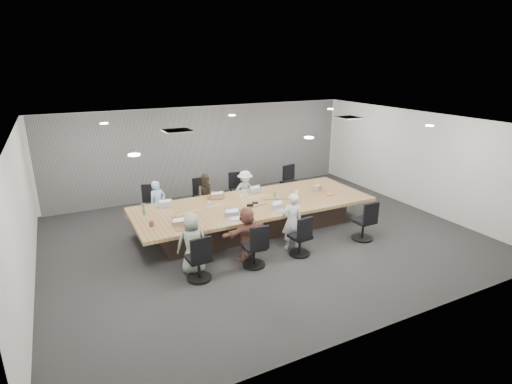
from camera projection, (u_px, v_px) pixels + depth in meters
name	position (u px, v px, depth m)	size (l,w,h in m)	color
floor	(263.00, 237.00, 9.85)	(10.00, 8.00, 0.00)	#2B2B2D
ceiling	(264.00, 123.00, 8.97)	(10.00, 8.00, 0.00)	white
wall_back	(205.00, 150.00, 12.80)	(10.00, 2.80, 0.00)	silver
wall_front	(387.00, 251.00, 6.02)	(10.00, 2.80, 0.00)	silver
wall_left	(21.00, 219.00, 7.27)	(8.00, 2.80, 0.00)	silver
wall_right	(416.00, 160.00, 11.55)	(8.00, 2.80, 0.00)	silver
curtain	(206.00, 151.00, 12.73)	(9.80, 0.04, 2.80)	slate
conference_table	(254.00, 215.00, 10.15)	(6.00, 2.20, 0.74)	#32251E
chair_0	(155.00, 207.00, 10.68)	(0.54, 0.54, 0.80)	black
chair_1	(203.00, 200.00, 11.26)	(0.54, 0.54, 0.81)	black
chair_2	(240.00, 193.00, 11.75)	(0.57, 0.57, 0.84)	black
chair_3	(291.00, 185.00, 12.49)	(0.58, 0.58, 0.86)	black
chair_4	(199.00, 262.00, 7.82)	(0.52, 0.52, 0.77)	black
chair_5	(254.00, 250.00, 8.35)	(0.51, 0.51, 0.75)	black
chair_6	(300.00, 240.00, 8.84)	(0.49, 0.49, 0.73)	black
chair_7	(363.00, 224.00, 9.60)	(0.54, 0.54, 0.80)	black
person_0	(158.00, 204.00, 10.32)	(0.45, 0.29, 1.23)	#99C4ED
laptop_0	(163.00, 206.00, 9.81)	(0.32, 0.22, 0.02)	#B2B2B7
person_1	(207.00, 196.00, 10.89)	(0.61, 0.47, 1.25)	#393024
laptop_1	(214.00, 197.00, 10.39)	(0.35, 0.24, 0.02)	#8C6647
person_2	(245.00, 191.00, 11.40)	(0.77, 0.44, 1.19)	silver
laptop_2	(254.00, 191.00, 10.88)	(0.33, 0.23, 0.02)	#B2B2B7
person_4	(192.00, 243.00, 8.04)	(0.62, 0.41, 1.28)	gray
laptop_4	(184.00, 228.00, 8.47)	(0.36, 0.25, 0.02)	#8C6647
person_5	(247.00, 234.00, 8.57)	(1.11, 0.35, 1.20)	brown
laptop_5	(236.00, 219.00, 8.99)	(0.34, 0.23, 0.02)	#B2B2B7
person_6	(292.00, 222.00, 9.04)	(0.49, 0.32, 1.34)	silver
laptop_6	(280.00, 211.00, 9.48)	(0.29, 0.20, 0.02)	#B2B2B7
bottle_green_left	(144.00, 209.00, 9.21)	(0.07, 0.07, 0.26)	#4F8F52
bottle_green_right	(275.00, 196.00, 10.16)	(0.06, 0.06, 0.23)	#4F8F52
bottle_clear	(209.00, 206.00, 9.52)	(0.07, 0.07, 0.22)	silver
cup_white_far	(241.00, 197.00, 10.31)	(0.08, 0.08, 0.11)	white
cup_white_near	(296.00, 193.00, 10.63)	(0.09, 0.09, 0.11)	white
mug_brown	(152.00, 224.00, 8.60)	(0.10, 0.10, 0.12)	brown
mic_left	(247.00, 211.00, 9.42)	(0.14, 0.09, 0.03)	black
mic_right	(255.00, 203.00, 9.99)	(0.15, 0.10, 0.03)	black
stapler	(250.00, 205.00, 9.76)	(0.16, 0.04, 0.06)	black
canvas_bag	(317.00, 188.00, 10.97)	(0.26, 0.16, 0.14)	gray
snack_packet	(330.00, 195.00, 10.55)	(0.19, 0.12, 0.04)	#CA6C24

